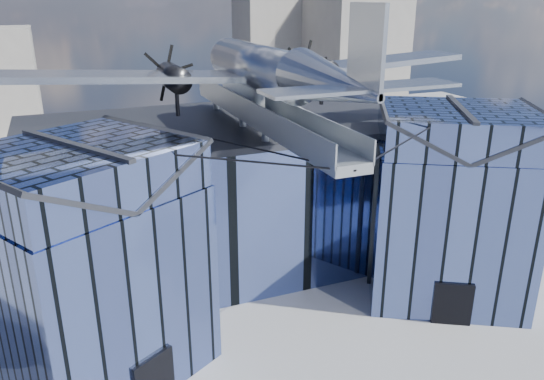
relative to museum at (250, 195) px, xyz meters
name	(u,v)px	position (x,y,z in m)	size (l,w,h in m)	color
ground_plane	(285,314)	(0.00, -5.82, -5.54)	(120.00, 120.00, 0.00)	gray
museum	(250,195)	(0.00, 0.00, 0.00)	(32.88, 24.50, 17.60)	#4D609C
bg_towers	(148,57)	(1.45, 44.67, 4.47)	(77.00, 24.50, 26.00)	gray
tree_plaza_e	(538,218)	(18.91, -6.28, -2.21)	(3.30, 3.30, 4.91)	#382316
tree_side_e	(482,159)	(24.97, 5.66, -1.96)	(3.80, 3.80, 5.29)	#382316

